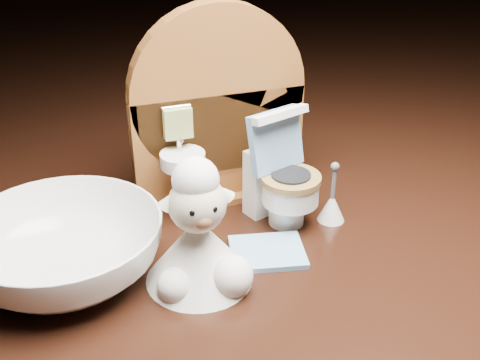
% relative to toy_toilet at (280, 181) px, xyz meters
% --- Properties ---
extents(backdrop_panel, '(0.13, 0.05, 0.15)m').
position_rel_toy_toilet_xyz_m(backdrop_panel, '(-0.03, 0.04, 0.04)').
color(backdrop_panel, brown).
rests_on(backdrop_panel, ground).
extents(toy_toilet, '(0.05, 0.06, 0.08)m').
position_rel_toy_toilet_xyz_m(toy_toilet, '(0.00, 0.00, 0.00)').
color(toy_toilet, white).
rests_on(toy_toilet, ground).
extents(bath_mat, '(0.06, 0.05, 0.00)m').
position_rel_toy_toilet_xyz_m(bath_mat, '(-0.03, -0.04, -0.03)').
color(bath_mat, '#72A0C6').
rests_on(bath_mat, ground).
extents(toilet_brush, '(0.02, 0.02, 0.05)m').
position_rel_toy_toilet_xyz_m(toilet_brush, '(0.03, -0.01, -0.02)').
color(toilet_brush, white).
rests_on(toilet_brush, ground).
extents(plush_lamb, '(0.07, 0.07, 0.09)m').
position_rel_toy_toilet_xyz_m(plush_lamb, '(-0.08, -0.05, -0.00)').
color(plush_lamb, white).
rests_on(plush_lamb, ground).
extents(ceramic_bowl, '(0.13, 0.13, 0.04)m').
position_rel_toy_toilet_xyz_m(ceramic_bowl, '(-0.15, -0.02, -0.01)').
color(ceramic_bowl, white).
rests_on(ceramic_bowl, ground).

